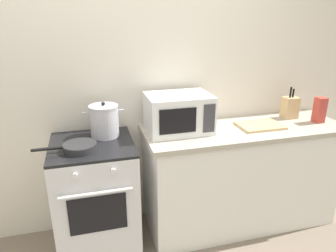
% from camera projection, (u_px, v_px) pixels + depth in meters
% --- Properties ---
extents(back_wall, '(4.40, 0.10, 2.50)m').
position_uv_depth(back_wall, '(165.00, 83.00, 2.63)').
color(back_wall, silver).
rests_on(back_wall, ground_plane).
extents(lower_cabinet_right, '(1.64, 0.56, 0.88)m').
position_uv_depth(lower_cabinet_right, '(241.00, 178.00, 2.74)').
color(lower_cabinet_right, white).
rests_on(lower_cabinet_right, ground_plane).
extents(countertop_right, '(1.70, 0.60, 0.04)m').
position_uv_depth(countertop_right, '(245.00, 129.00, 2.58)').
color(countertop_right, '#ADA393').
rests_on(countertop_right, lower_cabinet_right).
extents(stove, '(0.60, 0.64, 0.92)m').
position_uv_depth(stove, '(96.00, 198.00, 2.41)').
color(stove, silver).
rests_on(stove, ground_plane).
extents(stock_pot, '(0.30, 0.22, 0.27)m').
position_uv_depth(stock_pot, '(104.00, 121.00, 2.35)').
color(stock_pot, '#BCB8C4').
rests_on(stock_pot, stove).
extents(frying_pan, '(0.43, 0.23, 0.05)m').
position_uv_depth(frying_pan, '(79.00, 147.00, 2.13)').
color(frying_pan, '#28282B').
rests_on(frying_pan, stove).
extents(microwave, '(0.50, 0.37, 0.30)m').
position_uv_depth(microwave, '(179.00, 113.00, 2.44)').
color(microwave, white).
rests_on(microwave, countertop_right).
extents(cutting_board, '(0.36, 0.26, 0.02)m').
position_uv_depth(cutting_board, '(260.00, 125.00, 2.59)').
color(cutting_board, tan).
rests_on(cutting_board, countertop_right).
extents(knife_block, '(0.13, 0.10, 0.28)m').
position_uv_depth(knife_block, '(290.00, 107.00, 2.78)').
color(knife_block, tan).
rests_on(knife_block, countertop_right).
extents(pasta_box, '(0.08, 0.08, 0.22)m').
position_uv_depth(pasta_box, '(320.00, 110.00, 2.66)').
color(pasta_box, '#B73D33').
rests_on(pasta_box, countertop_right).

